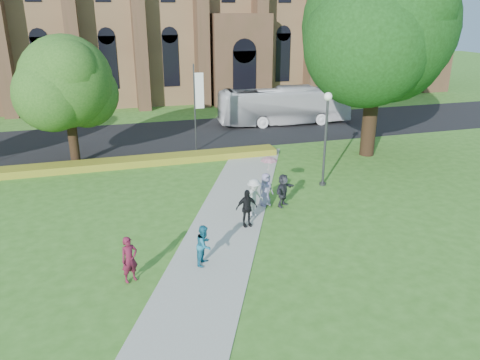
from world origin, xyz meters
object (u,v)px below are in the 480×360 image
object	(u,v)px
large_tree	(379,26)
tour_coach	(284,106)
streetlamp	(326,128)
pedestrian_0	(129,259)

from	to	relation	value
large_tree	tour_coach	size ratio (longest dim) A/B	1.16
tour_coach	streetlamp	bearing A→B (deg)	170.85
large_tree	pedestrian_0	bearing A→B (deg)	-145.10
tour_coach	pedestrian_0	size ratio (longest dim) A/B	6.46
pedestrian_0	large_tree	bearing A→B (deg)	10.31
streetlamp	tour_coach	distance (m)	15.09
streetlamp	large_tree	distance (m)	8.73
large_tree	pedestrian_0	distance (m)	21.62
pedestrian_0	streetlamp	bearing A→B (deg)	7.95
large_tree	pedestrian_0	world-z (taller)	large_tree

